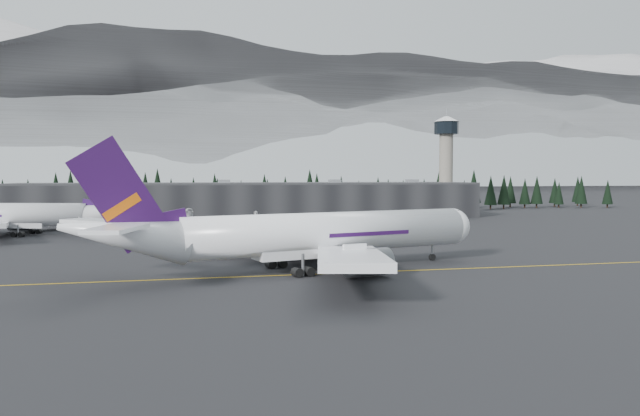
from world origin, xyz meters
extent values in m
plane|color=black|center=(0.00, 0.00, 0.00)|extent=(1400.00, 1400.00, 0.00)
cube|color=gold|center=(0.00, -2.00, 0.01)|extent=(400.00, 0.40, 0.02)
cube|color=black|center=(0.00, 125.00, 6.00)|extent=(160.00, 30.00, 12.00)
cube|color=#333335|center=(0.00, 125.00, 12.30)|extent=(160.00, 30.00, 0.60)
cylinder|color=gray|center=(75.00, 128.00, 16.00)|extent=(5.20, 5.20, 32.00)
cylinder|color=black|center=(75.00, 128.00, 33.25)|extent=(9.20, 9.20, 4.50)
cone|color=silver|center=(75.00, 128.00, 36.70)|extent=(10.00, 10.00, 2.00)
cube|color=black|center=(0.00, 162.00, 7.50)|extent=(360.00, 20.00, 15.00)
cylinder|color=white|center=(-2.13, 2.82, 5.97)|extent=(49.93, 19.29, 6.52)
sphere|color=white|center=(21.99, 9.32, 5.97)|extent=(6.52, 6.52, 6.52)
cone|color=white|center=(-33.59, -5.65, 6.95)|extent=(19.31, 11.04, 9.43)
cube|color=white|center=(-12.80, 17.38, 4.24)|extent=(27.13, 28.16, 2.78)
cylinder|color=gray|center=(-4.95, 13.31, 2.39)|extent=(7.89, 5.82, 4.13)
cube|color=white|center=(-4.04, -15.13, 4.24)|extent=(15.27, 31.60, 2.78)
cylinder|color=gray|center=(0.70, -7.66, 2.39)|extent=(7.89, 5.82, 4.13)
cube|color=#2E0E45|center=(-34.11, -5.79, 12.49)|extent=(13.42, 4.10, 16.17)
cube|color=#DD5E0D|center=(-33.90, -5.74, 10.86)|extent=(5.27, 1.96, 3.98)
cube|color=white|center=(-37.38, 0.07, 8.47)|extent=(11.91, 11.90, 0.54)
cube|color=white|center=(-33.99, -12.51, 8.47)|extent=(7.80, 12.80, 0.54)
cylinder|color=black|center=(17.80, 8.19, 1.63)|extent=(0.54, 0.54, 3.26)
cylinder|color=black|center=(-10.74, 5.56, 1.63)|extent=(0.54, 0.54, 3.26)
cylinder|color=black|center=(-8.20, -3.87, 1.63)|extent=(0.54, 0.54, 3.26)
cylinder|color=silver|center=(-69.85, 76.92, 5.31)|extent=(44.28, 17.60, 5.79)
cone|color=silver|center=(-41.99, 69.08, 6.17)|extent=(17.17, 9.96, 8.38)
cube|color=silver|center=(-60.22, 89.74, 3.76)|extent=(24.26, 24.87, 2.47)
cylinder|color=gray|center=(-67.23, 86.20, 2.12)|extent=(7.03, 5.23, 3.67)
cube|color=#2C0F4A|center=(-41.53, 68.95, 11.09)|extent=(11.89, 3.78, 14.37)
cube|color=orange|center=(-41.71, 69.00, 9.65)|extent=(4.67, 1.79, 3.54)
cube|color=silver|center=(-41.70, 62.98, 7.52)|extent=(6.82, 11.35, 0.48)
cube|color=silver|center=(-38.56, 74.13, 7.52)|extent=(10.63, 10.52, 0.48)
cylinder|color=black|center=(-64.52, 70.91, 1.45)|extent=(0.48, 0.48, 2.89)
cylinder|color=black|center=(-62.17, 79.27, 1.45)|extent=(0.48, 0.48, 2.89)
imported|color=silver|center=(-22.80, 97.11, 0.73)|extent=(4.26, 5.81, 1.47)
imported|color=silver|center=(-1.23, 104.61, 0.64)|extent=(4.08, 2.82, 1.29)
camera|label=1|loc=(-26.78, -94.79, 15.18)|focal=35.00mm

